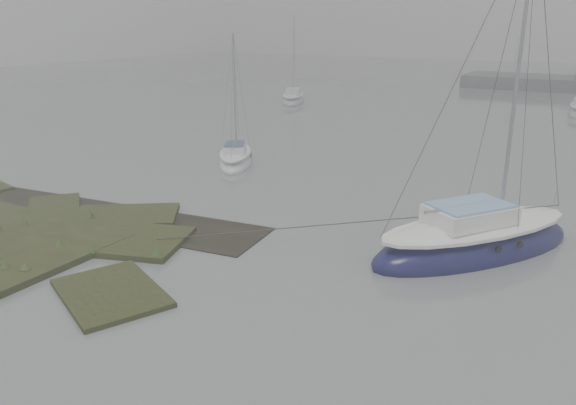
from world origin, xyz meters
The scene contains 5 objects.
ground centered at (0.00, 30.00, 0.00)m, with size 160.00×160.00×0.00m, color slate.
sailboat_main centered at (8.73, 7.89, 0.35)m, with size 6.81×8.09×11.36m.
sailboat_white centered at (-5.47, 14.16, 0.23)m, with size 4.14×5.43×7.44m.
sailboat_far_a centered at (-14.83, 37.13, 0.27)m, with size 4.39×6.45×8.69m.
sailboat_far_c centered at (1.68, 62.13, 0.20)m, with size 4.47×3.87×6.33m.
Camera 1 is at (12.07, -10.45, 7.43)m, focal length 35.00 mm.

